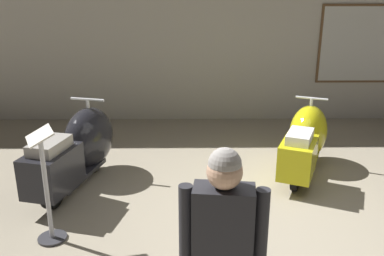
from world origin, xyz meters
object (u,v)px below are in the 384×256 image
(scooter_1, at_px, (305,140))
(info_stanchion, at_px, (47,196))
(visitor_0, at_px, (222,250))
(scooter_0, at_px, (79,148))

(scooter_1, xyz_separation_m, info_stanchion, (-2.90, -1.60, 0.04))
(visitor_0, xyz_separation_m, info_stanchion, (-1.54, 1.45, -0.40))
(scooter_0, xyz_separation_m, visitor_0, (1.55, -2.72, 0.41))
(visitor_0, relative_size, info_stanchion, 1.34)
(scooter_0, height_order, info_stanchion, info_stanchion)
(scooter_1, distance_m, info_stanchion, 3.31)
(scooter_1, bearing_deg, info_stanchion, 142.54)
(scooter_0, bearing_deg, visitor_0, -136.18)
(scooter_1, bearing_deg, scooter_0, 120.04)
(scooter_1, xyz_separation_m, visitor_0, (-1.36, -3.05, 0.45))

